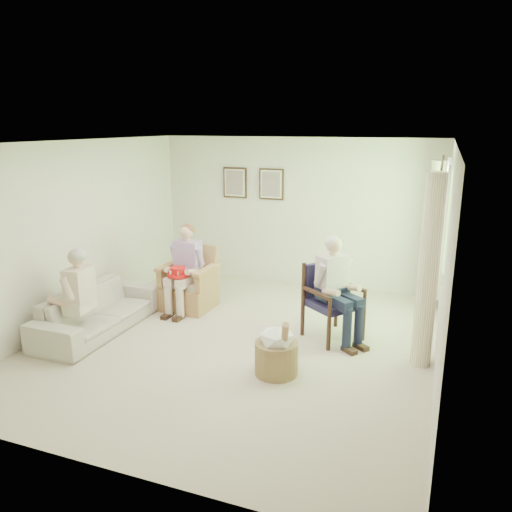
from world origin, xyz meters
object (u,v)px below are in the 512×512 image
wicker_armchair (190,289)px  person_dark (333,282)px  person_sofa (75,292)px  hatbox (277,351)px  person_wicker (185,263)px  wood_armchair (335,297)px  red_hat (178,273)px  sofa (98,311)px

wicker_armchair → person_dark: size_ratio=0.70×
wicker_armchair → person_sofa: person_sofa is taller
hatbox → person_sofa: bearing=-177.9°
person_wicker → hatbox: person_wicker is taller
person_dark → person_wicker: bearing=120.3°
wicker_armchair → wood_armchair: 2.38m
wicker_armchair → red_hat: 0.49m
sofa → red_hat: size_ratio=6.20×
wood_armchair → person_sofa: 3.43m
sofa → person_sofa: (-0.00, -0.41, 0.42)m
sofa → person_wicker: bearing=-33.8°
wicker_armchair → person_wicker: person_wicker is taller
wood_armchair → person_dark: 0.31m
person_wicker → person_sofa: person_wicker is taller
person_wicker → person_dark: 2.37m
wood_armchair → sofa: 3.29m
hatbox → person_wicker: bearing=143.2°
sofa → red_hat: 1.26m
wicker_armchair → red_hat: bearing=-89.5°
person_dark → sofa: bearing=142.9°
sofa → hatbox: 2.74m
person_dark → hatbox: size_ratio=1.87×
person_dark → hatbox: bearing=-160.9°
red_hat → sofa: bearing=-128.9°
sofa → person_sofa: size_ratio=1.60×
wood_armchair → sofa: bearing=145.7°
wood_armchair → hatbox: size_ratio=1.35×
wood_armchair → hatbox: wood_armchair is taller
wicker_armchair → person_dark: person_dark is taller
wicker_armchair → sofa: 1.49m
person_dark → person_sofa: size_ratio=1.10×
wicker_armchair → hatbox: bearing=-36.8°
sofa → person_dark: (3.12, 0.84, 0.52)m
person_wicker → red_hat: size_ratio=4.06×
wood_armchair → sofa: wood_armchair is taller
wicker_armchair → sofa: wicker_armchair is taller
person_sofa → red_hat: 1.55m
wicker_armchair → person_dark: (2.35, -0.44, 0.51)m
sofa → person_dark: 3.27m
wood_armchair → person_dark: bearing=-142.1°
hatbox → wicker_armchair: bearing=140.9°
sofa → person_sofa: person_sofa is taller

